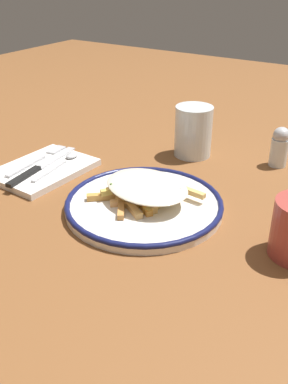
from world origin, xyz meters
name	(u,v)px	position (x,y,z in m)	size (l,w,h in m)	color
ground_plane	(144,209)	(0.00, 0.00, 0.00)	(2.60, 2.60, 0.00)	brown
plate	(144,204)	(0.00, 0.00, 0.01)	(0.28, 0.28, 0.02)	white
fries_heap	(145,190)	(0.00, 0.01, 0.04)	(0.18, 0.16, 0.04)	gold
napkin	(43,169)	(-0.26, 0.01, 0.01)	(0.15, 0.20, 0.01)	white
fork	(37,160)	(-0.28, 0.03, 0.02)	(0.03, 0.18, 0.00)	silver
knife	(37,169)	(-0.25, -0.01, 0.02)	(0.04, 0.21, 0.01)	black
spoon	(63,161)	(-0.23, 0.05, 0.02)	(0.03, 0.15, 0.01)	silver
water_glass	(193,131)	(-0.04, 0.26, 0.06)	(0.08, 0.08, 0.11)	silver
salt_shaker	(280,147)	(0.14, 0.31, 0.04)	(0.04, 0.04, 0.09)	silver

